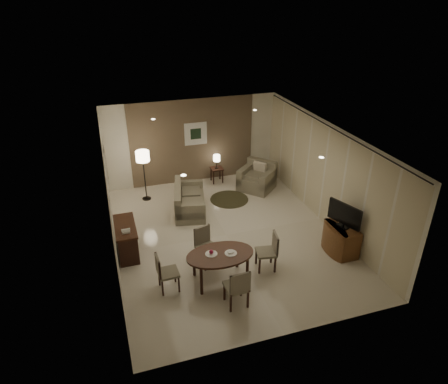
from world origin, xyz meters
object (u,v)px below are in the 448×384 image
object	(u,v)px
armchair	(257,176)
sofa	(190,199)
dining_table	(220,267)
console_desk	(127,239)
chair_right	(266,252)
chair_left	(168,272)
tv_cabinet	(341,239)
side_table	(217,175)
chair_far	(207,247)
chair_near	(236,286)
floor_lamp	(144,176)

from	to	relation	value
armchair	sofa	bearing A→B (deg)	-115.22
dining_table	sofa	xyz separation A→B (m)	(0.07, 3.16, 0.04)
dining_table	armchair	xyz separation A→B (m)	(2.39, 3.87, 0.09)
dining_table	armchair	world-z (taller)	armchair
console_desk	chair_right	world-z (taller)	chair_right
console_desk	chair_left	size ratio (longest dim) A/B	1.40
tv_cabinet	side_table	bearing A→B (deg)	110.40
chair_far	armchair	bearing A→B (deg)	34.46
chair_far	chair_left	world-z (taller)	chair_far
chair_near	armchair	xyz separation A→B (m)	(2.31, 4.68, -0.02)
chair_right	sofa	distance (m)	3.24
tv_cabinet	chair_far	xyz separation A→B (m)	(-3.18, 0.49, 0.10)
chair_left	armchair	size ratio (longest dim) A/B	0.88
chair_near	armchair	bearing A→B (deg)	-118.43
console_desk	sofa	size ratio (longest dim) A/B	0.74
chair_far	chair_right	size ratio (longest dim) A/B	1.01
tv_cabinet	chair_far	size ratio (longest dim) A/B	1.00
tv_cabinet	floor_lamp	distance (m)	5.81
tv_cabinet	chair_near	size ratio (longest dim) A/B	1.00
console_desk	chair_near	size ratio (longest dim) A/B	1.33
dining_table	chair_far	xyz separation A→B (m)	(-0.11, 0.64, 0.11)
console_desk	chair_far	size ratio (longest dim) A/B	1.34
dining_table	side_table	distance (m)	4.95
armchair	floor_lamp	size ratio (longest dim) A/B	0.64
tv_cabinet	console_desk	bearing A→B (deg)	162.95
console_desk	tv_cabinet	distance (m)	5.11
sofa	armchair	xyz separation A→B (m)	(2.32, 0.71, 0.05)
side_table	dining_table	bearing A→B (deg)	-105.84
chair_near	armchair	size ratio (longest dim) A/B	0.92
chair_left	side_table	distance (m)	5.32
chair_right	sofa	xyz separation A→B (m)	(-1.02, 3.08, -0.06)
console_desk	floor_lamp	size ratio (longest dim) A/B	0.78
tv_cabinet	armchair	distance (m)	3.79
side_table	chair_right	bearing A→B (deg)	-93.12
console_desk	floor_lamp	xyz separation A→B (m)	(0.80, 2.60, 0.39)
dining_table	chair_right	distance (m)	1.10
chair_near	side_table	world-z (taller)	chair_near
tv_cabinet	chair_near	bearing A→B (deg)	-162.46
armchair	chair_far	bearing A→B (deg)	-79.99
chair_near	chair_right	xyz separation A→B (m)	(1.01, 0.89, -0.01)
chair_far	sofa	world-z (taller)	chair_far
chair_right	sofa	world-z (taller)	chair_right
sofa	side_table	xyz separation A→B (m)	(1.28, 1.60, -0.14)
sofa	floor_lamp	world-z (taller)	floor_lamp
console_desk	chair_near	distance (m)	3.10
chair_right	sofa	size ratio (longest dim) A/B	0.54
chair_right	floor_lamp	bearing A→B (deg)	-143.41
tv_cabinet	armchair	world-z (taller)	armchair
chair_near	chair_far	size ratio (longest dim) A/B	1.01
chair_far	chair_left	bearing A→B (deg)	-167.55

